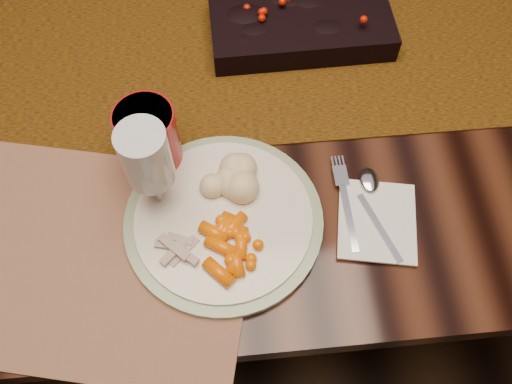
{
  "coord_description": "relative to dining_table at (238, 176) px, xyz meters",
  "views": [
    {
      "loc": [
        -0.02,
        -0.65,
        1.5
      ],
      "look_at": [
        0.02,
        -0.28,
        0.8
      ],
      "focal_mm": 38.0,
      "sensor_mm": 36.0,
      "label": 1
    }
  ],
  "objects": [
    {
      "name": "table_runner",
      "position": [
        -0.05,
        0.03,
        0.38
      ],
      "size": [
        1.86,
        0.39,
        0.0
      ],
      "primitive_type": "cube",
      "rotation": [
        0.0,
        0.0,
        -0.0
      ],
      "color": "#512E0F",
      "rests_on": "dining_table"
    },
    {
      "name": "placemat_main",
      "position": [
        -0.24,
        -0.33,
        0.38
      ],
      "size": [
        0.55,
        0.45,
        0.0
      ],
      "primitive_type": "cube",
      "rotation": [
        0.0,
        0.0,
        -0.23
      ],
      "color": "#876649",
      "rests_on": "dining_table"
    },
    {
      "name": "centerpiece",
      "position": [
        0.13,
        0.07,
        0.41
      ],
      "size": [
        0.33,
        0.17,
        0.07
      ],
      "primitive_type": null,
      "rotation": [
        0.0,
        0.0,
        0.02
      ],
      "color": "black",
      "rests_on": "table_runner"
    },
    {
      "name": "turkey_shreds",
      "position": [
        -0.11,
        -0.34,
        0.4
      ],
      "size": [
        0.08,
        0.07,
        0.02
      ],
      "primitive_type": null,
      "rotation": [
        0.0,
        0.0,
        0.07
      ],
      "color": "#A39488",
      "rests_on": "dinner_plate"
    },
    {
      "name": "wine_glass",
      "position": [
        -0.13,
        -0.26,
        0.47
      ],
      "size": [
        0.07,
        0.07,
        0.19
      ],
      "primitive_type": null,
      "rotation": [
        0.0,
        0.0,
        0.05
      ],
      "color": "silver",
      "rests_on": "dining_table"
    },
    {
      "name": "dining_table",
      "position": [
        0.0,
        0.0,
        0.0
      ],
      "size": [
        1.8,
        1.0,
        0.75
      ],
      "primitive_type": "cube",
      "color": "black",
      "rests_on": "floor"
    },
    {
      "name": "red_cup",
      "position": [
        -0.14,
        -0.18,
        0.44
      ],
      "size": [
        0.12,
        0.12,
        0.12
      ],
      "primitive_type": "cylinder",
      "rotation": [
        0.0,
        0.0,
        -0.37
      ],
      "color": "#A10F11",
      "rests_on": "placemat_main"
    },
    {
      "name": "baby_carrots",
      "position": [
        -0.01,
        -0.35,
        0.4
      ],
      "size": [
        0.11,
        0.09,
        0.02
      ],
      "primitive_type": null,
      "rotation": [
        0.0,
        0.0,
        -0.02
      ],
      "color": "#F56700",
      "rests_on": "dinner_plate"
    },
    {
      "name": "floor",
      "position": [
        0.0,
        0.0,
        -0.38
      ],
      "size": [
        5.0,
        5.0,
        0.0
      ],
      "primitive_type": "plane",
      "color": "black",
      "rests_on": "ground"
    },
    {
      "name": "napkin",
      "position": [
        0.2,
        -0.32,
        0.38
      ],
      "size": [
        0.14,
        0.16,
        0.0
      ],
      "primitive_type": "cube",
      "rotation": [
        0.0,
        0.0,
        -0.2
      ],
      "color": "white",
      "rests_on": "placemat_main"
    },
    {
      "name": "dinner_plate",
      "position": [
        -0.03,
        -0.3,
        0.39
      ],
      "size": [
        0.36,
        0.36,
        0.02
      ],
      "primitive_type": "cylinder",
      "rotation": [
        0.0,
        0.0,
        -0.21
      ],
      "color": "#EEE7CD",
      "rests_on": "placemat_main"
    },
    {
      "name": "mashed_potatoes",
      "position": [
        -0.02,
        -0.24,
        0.42
      ],
      "size": [
        0.1,
        0.09,
        0.05
      ],
      "primitive_type": null,
      "rotation": [
        0.0,
        0.0,
        0.15
      ],
      "color": "#D8B773",
      "rests_on": "dinner_plate"
    },
    {
      "name": "spoon",
      "position": [
        0.2,
        -0.31,
        0.39
      ],
      "size": [
        0.08,
        0.15,
        0.0
      ],
      "primitive_type": null,
      "rotation": [
        0.0,
        0.0,
        0.33
      ],
      "color": "silver",
      "rests_on": "napkin"
    },
    {
      "name": "fork",
      "position": [
        0.15,
        -0.29,
        0.39
      ],
      "size": [
        0.02,
        0.15,
        0.0
      ],
      "primitive_type": null,
      "rotation": [
        0.0,
        0.0,
        0.01
      ],
      "color": "white",
      "rests_on": "napkin"
    }
  ]
}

